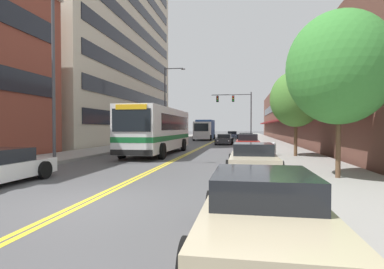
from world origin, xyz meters
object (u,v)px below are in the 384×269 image
(city_bus, at_px, (159,129))
(street_lamp_left_near, at_px, (60,55))
(car_champagne_parked_right_far, at_px, (253,159))
(car_slate_blue_moving_lead, at_px, (232,135))
(car_beige_parked_right_foreground, at_px, (264,216))
(traffic_signal_mast, at_px, (238,106))
(car_red_parked_right_mid, at_px, (248,143))
(street_tree_right_mid, at_px, (296,99))
(fire_hydrant, at_px, (274,149))
(car_dark_grey_moving_second, at_px, (224,139))
(box_truck, at_px, (205,130))
(street_tree_right_near, at_px, (339,68))
(car_charcoal_parked_left_mid, at_px, (172,139))
(car_navy_parked_right_end, at_px, (246,138))
(street_lamp_left_far, at_px, (168,99))

(city_bus, distance_m, street_lamp_left_near, 9.06)
(car_champagne_parked_right_far, bearing_deg, car_slate_blue_moving_lead, 93.10)
(car_beige_parked_right_foreground, height_order, traffic_signal_mast, traffic_signal_mast)
(car_red_parked_right_mid, height_order, street_tree_right_mid, street_tree_right_mid)
(car_red_parked_right_mid, xyz_separation_m, fire_hydrant, (1.56, -5.97, -0.05))
(car_beige_parked_right_foreground, xyz_separation_m, car_champagne_parked_right_far, (0.13, 8.49, -0.00))
(city_bus, bearing_deg, car_dark_grey_moving_second, 72.98)
(box_truck, height_order, street_tree_right_mid, street_tree_right_mid)
(street_tree_right_near, height_order, fire_hydrant, street_tree_right_near)
(street_tree_right_mid, xyz_separation_m, fire_hydrant, (-1.27, 0.23, -3.11))
(car_champagne_parked_right_far, relative_size, traffic_signal_mast, 0.63)
(street_lamp_left_near, height_order, street_tree_right_near, street_lamp_left_near)
(car_charcoal_parked_left_mid, distance_m, car_navy_parked_right_end, 9.23)
(street_tree_right_mid, bearing_deg, car_navy_parked_right_end, 98.65)
(fire_hydrant, bearing_deg, city_bus, 167.60)
(car_dark_grey_moving_second, relative_size, street_tree_right_mid, 0.80)
(fire_hydrant, bearing_deg, car_navy_parked_right_end, 94.82)
(city_bus, relative_size, street_lamp_left_far, 1.19)
(car_navy_parked_right_end, relative_size, car_slate_blue_moving_lead, 0.94)
(traffic_signal_mast, bearing_deg, car_navy_parked_right_end, -81.03)
(car_dark_grey_moving_second, distance_m, street_lamp_left_near, 22.63)
(street_lamp_left_far, height_order, fire_hydrant, street_lamp_left_far)
(car_navy_parked_right_end, bearing_deg, street_tree_right_mid, -81.35)
(car_red_parked_right_mid, xyz_separation_m, street_tree_right_mid, (2.83, -6.20, 3.06))
(car_charcoal_parked_left_mid, xyz_separation_m, fire_hydrant, (10.34, -15.48, -0.02))
(car_slate_blue_moving_lead, bearing_deg, street_lamp_left_near, -99.39)
(car_charcoal_parked_left_mid, relative_size, traffic_signal_mast, 0.67)
(city_bus, distance_m, car_beige_parked_right_foreground, 17.95)
(car_charcoal_parked_left_mid, distance_m, street_tree_right_near, 26.81)
(car_red_parked_right_mid, xyz_separation_m, car_dark_grey_moving_second, (-2.48, 9.00, -0.08))
(car_charcoal_parked_left_mid, relative_size, car_dark_grey_moving_second, 1.14)
(car_champagne_parked_right_far, relative_size, street_tree_right_mid, 0.86)
(car_slate_blue_moving_lead, xyz_separation_m, street_tree_right_mid, (5.13, -36.85, 3.11))
(fire_hydrant, bearing_deg, car_charcoal_parked_left_mid, 123.75)
(car_charcoal_parked_left_mid, distance_m, car_red_parked_right_mid, 12.94)
(car_dark_grey_moving_second, relative_size, street_lamp_left_near, 0.45)
(car_dark_grey_moving_second, height_order, street_tree_right_near, street_tree_right_near)
(car_beige_parked_right_foreground, bearing_deg, car_slate_blue_moving_lead, 92.44)
(car_beige_parked_right_foreground, bearing_deg, car_red_parked_right_mid, 89.72)
(box_truck, relative_size, street_tree_right_near, 1.36)
(city_bus, bearing_deg, street_lamp_left_near, -109.99)
(city_bus, bearing_deg, car_red_parked_right_mid, 32.77)
(car_slate_blue_moving_lead, height_order, car_dark_grey_moving_second, car_slate_blue_moving_lead)
(car_red_parked_right_mid, height_order, box_truck, box_truck)
(car_charcoal_parked_left_mid, bearing_deg, car_champagne_parked_right_far, -68.10)
(car_navy_parked_right_end, distance_m, street_tree_right_mid, 18.97)
(car_red_parked_right_mid, relative_size, street_lamp_left_near, 0.48)
(car_beige_parked_right_foreground, xyz_separation_m, street_lamp_left_near, (-9.25, 8.93, 4.92))
(car_beige_parked_right_foreground, relative_size, car_navy_parked_right_end, 1.00)
(traffic_signal_mast, bearing_deg, street_tree_right_near, -83.28)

